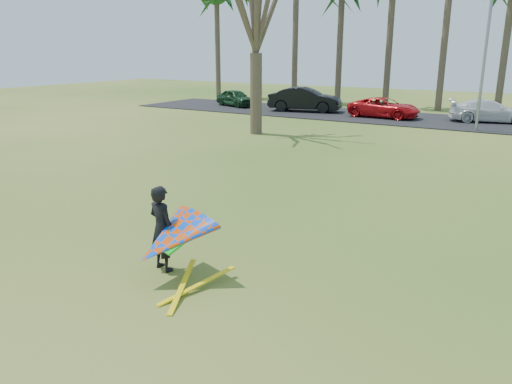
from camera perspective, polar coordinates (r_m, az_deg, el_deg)
The scene contains 8 objects.
ground at distance 10.79m, azimuth -5.63°, elevation -8.14°, with size 100.00×100.00×0.00m, color #1F5412.
parking_strip at distance 33.62m, azimuth 21.20°, elevation 7.50°, with size 46.00×7.00×0.06m, color black.
streetlight at distance 30.04m, azimuth 25.10°, elevation 14.71°, with size 2.28×0.18×8.00m.
car_0 at distance 39.84m, azimuth -2.34°, elevation 10.70°, with size 1.52×3.77×1.29m, color #16391C.
car_1 at distance 36.56m, azimuth 5.62°, elevation 10.48°, with size 1.80×5.15×1.70m, color black.
car_2 at distance 34.17m, azimuth 14.42°, elevation 9.33°, with size 2.13×4.61×1.28m, color red.
car_3 at distance 34.16m, azimuth 25.11°, elevation 8.38°, with size 1.89×4.64×1.35m, color white.
kite_flyer at distance 9.95m, azimuth -9.86°, elevation -5.13°, with size 2.13×2.39×2.02m.
Camera 1 is at (6.03, -7.79, 4.41)m, focal length 35.00 mm.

